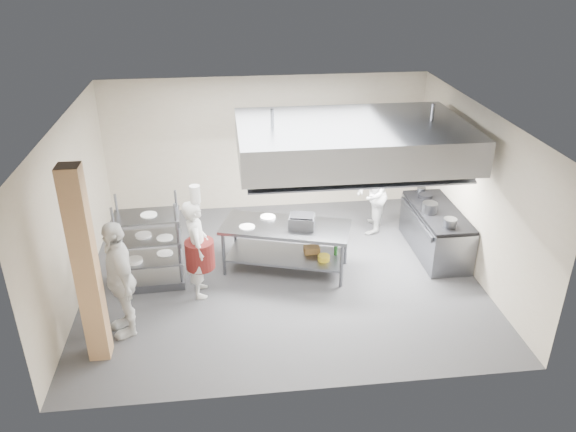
{
  "coord_description": "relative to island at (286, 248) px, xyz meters",
  "views": [
    {
      "loc": [
        -0.93,
        -8.77,
        5.54
      ],
      "look_at": [
        0.14,
        0.2,
        1.09
      ],
      "focal_mm": 35.0,
      "sensor_mm": 36.0,
      "label": 1
    }
  ],
  "objects": [
    {
      "name": "ceiling",
      "position": [
        -0.1,
        -0.17,
        2.54
      ],
      "size": [
        7.0,
        7.0,
        0.0
      ],
      "primitive_type": "plane",
      "rotation": [
        3.14,
        0.0,
        0.0
      ],
      "color": "silver",
      "rests_on": "wall_back"
    },
    {
      "name": "column",
      "position": [
        -3.0,
        -2.07,
        1.04
      ],
      "size": [
        0.3,
        0.3,
        3.0
      ],
      "primitive_type": "cube",
      "color": "tan",
      "rests_on": "floor"
    },
    {
      "name": "wall_right",
      "position": [
        3.4,
        -0.17,
        1.04
      ],
      "size": [
        0.0,
        6.0,
        6.0
      ],
      "primitive_type": "plane",
      "rotation": [
        1.57,
        0.0,
        -1.57
      ],
      "color": "#BCAE95",
      "rests_on": "ground"
    },
    {
      "name": "plate_stack",
      "position": [
        -2.41,
        -0.2,
        0.08
      ],
      "size": [
        0.28,
        0.28,
        0.05
      ],
      "primitive_type": "cylinder",
      "color": "white",
      "rests_on": "pass_rack"
    },
    {
      "name": "hood_strip_b",
      "position": [
        2.1,
        0.23,
        1.62
      ],
      "size": [
        1.6,
        0.12,
        0.04
      ],
      "primitive_type": "cube",
      "color": "white",
      "rests_on": "exhaust_hood"
    },
    {
      "name": "island",
      "position": [
        0.0,
        0.0,
        0.0
      ],
      "size": [
        2.48,
        1.6,
        0.91
      ],
      "primitive_type": null,
      "rotation": [
        0.0,
        0.0,
        -0.3
      ],
      "color": "slate",
      "rests_on": "floor"
    },
    {
      "name": "wall_back",
      "position": [
        -0.1,
        2.83,
        1.04
      ],
      "size": [
        7.0,
        0.0,
        7.0
      ],
      "primitive_type": "plane",
      "rotation": [
        1.57,
        0.0,
        0.0
      ],
      "color": "#BCAE95",
      "rests_on": "ground"
    },
    {
      "name": "pass_rack",
      "position": [
        -2.41,
        -0.2,
        0.38
      ],
      "size": [
        1.14,
        0.69,
        1.66
      ],
      "primitive_type": null,
      "rotation": [
        0.0,
        0.0,
        0.04
      ],
      "color": "slate",
      "rests_on": "floor"
    },
    {
      "name": "chef_plating",
      "position": [
        -2.7,
        -1.53,
        0.5
      ],
      "size": [
        0.84,
        1.21,
        1.91
      ],
      "primitive_type": "imported",
      "rotation": [
        0.0,
        0.0,
        -1.21
      ],
      "color": "silver",
      "rests_on": "floor"
    },
    {
      "name": "chef_line",
      "position": [
        1.94,
        1.33,
        0.4
      ],
      "size": [
        0.91,
        1.01,
        1.71
      ],
      "primitive_type": "imported",
      "rotation": [
        0.0,
        0.0,
        -1.95
      ],
      "color": "white",
      "rests_on": "floor"
    },
    {
      "name": "cooking_range",
      "position": [
        2.98,
        0.33,
        -0.04
      ],
      "size": [
        0.8,
        2.0,
        0.84
      ],
      "primitive_type": "cube",
      "color": "slate",
      "rests_on": "floor"
    },
    {
      "name": "range_top",
      "position": [
        2.98,
        0.33,
        0.41
      ],
      "size": [
        0.78,
        1.96,
        0.06
      ],
      "primitive_type": "cube",
      "color": "black",
      "rests_on": "cooking_range"
    },
    {
      "name": "floor",
      "position": [
        -0.1,
        -0.17,
        -0.46
      ],
      "size": [
        7.0,
        7.0,
        0.0
      ],
      "primitive_type": "plane",
      "color": "#37373A",
      "rests_on": "ground"
    },
    {
      "name": "chef_head",
      "position": [
        -1.57,
        -0.61,
        0.43
      ],
      "size": [
        0.47,
        0.67,
        1.77
      ],
      "primitive_type": "imported",
      "rotation": [
        0.0,
        0.0,
        1.65
      ],
      "color": "white",
      "rests_on": "floor"
    },
    {
      "name": "hood_strip_a",
      "position": [
        0.3,
        0.23,
        1.62
      ],
      "size": [
        1.6,
        0.12,
        0.04
      ],
      "primitive_type": "cube",
      "color": "white",
      "rests_on": "exhaust_hood"
    },
    {
      "name": "griddle",
      "position": [
        0.28,
        -0.09,
        0.57
      ],
      "size": [
        0.52,
        0.45,
        0.22
      ],
      "primitive_type": "cube",
      "rotation": [
        0.0,
        0.0,
        -0.23
      ],
      "color": "slate",
      "rests_on": "island_worktop"
    },
    {
      "name": "island_worktop",
      "position": [
        0.0,
        0.0,
        0.42
      ],
      "size": [
        2.48,
        1.6,
        0.06
      ],
      "primitive_type": "cube",
      "rotation": [
        0.0,
        0.0,
        -0.3
      ],
      "color": "gray",
      "rests_on": "island"
    },
    {
      "name": "wall_shelf",
      "position": [
        1.7,
        2.67,
        1.04
      ],
      "size": [
        1.5,
        0.28,
        0.04
      ],
      "primitive_type": "cube",
      "color": "gray",
      "rests_on": "wall_back"
    },
    {
      "name": "wall_left",
      "position": [
        -3.6,
        -0.17,
        1.04
      ],
      "size": [
        0.0,
        6.0,
        6.0
      ],
      "primitive_type": "plane",
      "rotation": [
        1.57,
        0.0,
        1.57
      ],
      "color": "#BCAE95",
      "rests_on": "ground"
    },
    {
      "name": "wicker_basket",
      "position": [
        0.48,
        -0.01,
        -0.07
      ],
      "size": [
        0.29,
        0.2,
        0.13
      ],
      "primitive_type": "cube",
      "rotation": [
        0.0,
        0.0,
        0.01
      ],
      "color": "#9C6E3E",
      "rests_on": "island_undershelf"
    },
    {
      "name": "exhaust_hood",
      "position": [
        1.2,
        0.23,
        1.94
      ],
      "size": [
        4.0,
        2.5,
        0.6
      ],
      "primitive_type": "cube",
      "color": "gray",
      "rests_on": "ceiling"
    },
    {
      "name": "stockpot",
      "position": [
        2.77,
        0.24,
        0.54
      ],
      "size": [
        0.29,
        0.29,
        0.2
      ],
      "primitive_type": "cylinder",
      "color": "gray",
      "rests_on": "range_top"
    },
    {
      "name": "island_undershelf",
      "position": [
        0.0,
        0.0,
        -0.16
      ],
      "size": [
        2.28,
        1.46,
        0.04
      ],
      "primitive_type": "cube",
      "rotation": [
        0.0,
        0.0,
        -0.3
      ],
      "color": "slate",
      "rests_on": "island"
    }
  ]
}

